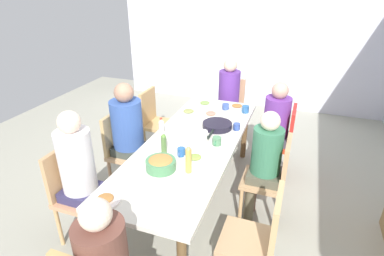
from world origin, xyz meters
The scene contains 32 objects.
ground_plane centered at (0.00, 0.00, 0.00)m, with size 7.39×7.39×0.00m, color #9A9989.
wall_left centered at (-3.14, 0.00, 1.30)m, with size 0.12×4.89×2.60m, color silver.
dining_table centered at (0.00, 0.00, 0.66)m, with size 2.43×0.86×0.73m.
chair_0 centered at (-0.81, 0.81, 0.51)m, with size 0.40×0.40×0.90m.
person_0 centered at (-0.81, 0.72, 0.70)m, with size 0.30×0.30×1.18m.
chair_1 centered at (0.81, 0.81, 0.51)m, with size 0.40×0.40×0.90m.
chair_3 centered at (-1.59, 0.00, 0.51)m, with size 0.40×0.40×0.90m.
person_3 centered at (-1.50, 0.00, 0.73)m, with size 0.30×0.30×1.23m.
chair_4 centered at (0.00, 0.81, 0.51)m, with size 0.40×0.40×0.90m.
person_4 centered at (0.00, 0.72, 0.68)m, with size 0.30×0.30×1.16m.
chair_5 centered at (0.81, -0.81, 0.51)m, with size 0.40×0.40×0.90m.
person_5 centered at (0.81, -0.72, 0.75)m, with size 0.30×0.30×1.27m.
chair_6 centered at (-0.81, -0.81, 0.51)m, with size 0.40×0.40×0.90m.
chair_7 centered at (0.00, -0.81, 0.51)m, with size 0.40×0.40×0.90m.
person_7 centered at (0.00, -0.72, 0.76)m, with size 0.33×0.33×1.26m.
plate_0 centered at (-0.69, -0.01, 0.75)m, with size 0.22×0.22×0.04m.
plate_1 centered at (-0.99, -0.19, 0.75)m, with size 0.22×0.22×0.04m.
plate_2 centered at (-0.67, -0.29, 0.75)m, with size 0.23×0.23×0.04m.
plate_3 centered at (-1.04, 0.22, 0.75)m, with size 0.23×0.23×0.04m.
plate_4 centered at (0.31, 0.14, 0.75)m, with size 0.21×0.21×0.04m.
plate_5 centered at (1.07, -0.28, 0.75)m, with size 0.22×0.22×0.04m.
bowl_0 centered at (0.55, -0.08, 0.79)m, with size 0.25×0.25×0.11m.
serving_pan centered at (-0.38, 0.15, 0.76)m, with size 0.50×0.32×0.06m.
cup_0 centered at (-0.02, 0.25, 0.77)m, with size 0.12×0.09×0.08m.
cup_1 centered at (-0.42, 0.35, 0.77)m, with size 0.11×0.07×0.07m.
cup_2 centered at (-0.07, 0.09, 0.78)m, with size 0.13×0.09×0.10m.
cup_3 centered at (0.29, 0.00, 0.77)m, with size 0.11×0.07×0.08m.
cup_4 centered at (-0.93, 0.10, 0.77)m, with size 0.12×0.08×0.07m.
cup_5 centered at (-0.91, 0.35, 0.77)m, with size 0.12×0.08×0.09m.
bottle_0 centered at (0.00, -0.33, 0.83)m, with size 0.05×0.05×0.21m.
bottle_1 centered at (0.28, -0.17, 0.83)m, with size 0.05×0.05×0.21m.
bottle_2 centered at (0.51, 0.16, 0.86)m, with size 0.05×0.05×0.26m.
Camera 1 is at (2.56, 0.93, 2.20)m, focal length 29.19 mm.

